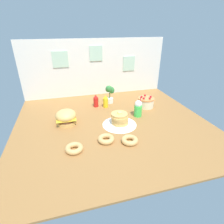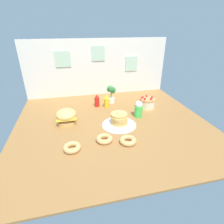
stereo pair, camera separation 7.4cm
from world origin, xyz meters
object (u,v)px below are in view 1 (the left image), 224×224
(ketchup_bottle, at_px, (96,101))
(donut_chocolate, at_px, (106,139))
(burger, at_px, (66,117))
(potted_plant, at_px, (110,93))
(pancake_stack, at_px, (120,120))
(mustard_bottle, at_px, (106,102))
(cream_soda_cup, at_px, (138,108))
(layer_cake, at_px, (146,102))
(donut_pink_glaze, at_px, (74,148))
(donut_vanilla, at_px, (130,140))

(ketchup_bottle, xyz_separation_m, donut_chocolate, (-0.06, -0.87, -0.06))
(burger, height_order, potted_plant, potted_plant)
(pancake_stack, relative_size, ketchup_bottle, 1.70)
(mustard_bottle, height_order, cream_soda_cup, cream_soda_cup)
(layer_cake, height_order, mustard_bottle, mustard_bottle)
(layer_cake, relative_size, donut_pink_glaze, 1.34)
(mustard_bottle, distance_m, cream_soda_cup, 0.51)
(cream_soda_cup, bearing_deg, donut_pink_glaze, -149.43)
(burger, bearing_deg, pancake_stack, -18.18)
(pancake_stack, height_order, layer_cake, layer_cake)
(layer_cake, height_order, donut_chocolate, layer_cake)
(potted_plant, bearing_deg, ketchup_bottle, -159.60)
(mustard_bottle, bearing_deg, cream_soda_cup, -48.68)
(donut_chocolate, xyz_separation_m, potted_plant, (0.29, 0.96, 0.12))
(donut_pink_glaze, relative_size, donut_chocolate, 1.00)
(mustard_bottle, distance_m, donut_pink_glaze, 1.03)
(pancake_stack, distance_m, potted_plant, 0.68)
(pancake_stack, distance_m, layer_cake, 0.65)
(donut_vanilla, bearing_deg, potted_plant, 86.34)
(mustard_bottle, height_order, donut_pink_glaze, mustard_bottle)
(ketchup_bottle, distance_m, donut_chocolate, 0.88)
(burger, bearing_deg, layer_cake, 9.59)
(layer_cake, xyz_separation_m, mustard_bottle, (-0.56, 0.15, 0.01))
(burger, relative_size, donut_vanilla, 1.43)
(donut_vanilla, relative_size, potted_plant, 0.61)
(donut_pink_glaze, xyz_separation_m, donut_vanilla, (0.55, -0.01, 0.00))
(burger, bearing_deg, donut_vanilla, -43.48)
(ketchup_bottle, bearing_deg, layer_cake, -16.30)
(pancake_stack, height_order, mustard_bottle, mustard_bottle)
(cream_soda_cup, xyz_separation_m, donut_pink_glaze, (-0.85, -0.50, -0.08))
(cream_soda_cup, height_order, donut_chocolate, cream_soda_cup)
(pancake_stack, distance_m, cream_soda_cup, 0.33)
(ketchup_bottle, bearing_deg, donut_pink_glaze, -112.29)
(burger, xyz_separation_m, potted_plant, (0.66, 0.48, 0.07))
(ketchup_bottle, bearing_deg, pancake_stack, -73.68)
(burger, relative_size, cream_soda_cup, 0.88)
(donut_pink_glaze, bearing_deg, potted_plant, 59.07)
(cream_soda_cup, relative_size, donut_chocolate, 1.61)
(cream_soda_cup, bearing_deg, layer_cake, 47.03)
(donut_vanilla, xyz_separation_m, potted_plant, (0.07, 1.04, 0.12))
(donut_chocolate, relative_size, donut_vanilla, 1.00)
(ketchup_bottle, distance_m, mustard_bottle, 0.14)
(layer_cake, xyz_separation_m, potted_plant, (-0.46, 0.29, 0.08))
(burger, relative_size, layer_cake, 1.06)
(burger, height_order, cream_soda_cup, cream_soda_cup)
(pancake_stack, bearing_deg, donut_chocolate, -129.52)
(donut_chocolate, distance_m, potted_plant, 1.01)
(ketchup_bottle, bearing_deg, donut_vanilla, -80.33)
(burger, distance_m, donut_chocolate, 0.61)
(donut_chocolate, relative_size, potted_plant, 0.61)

